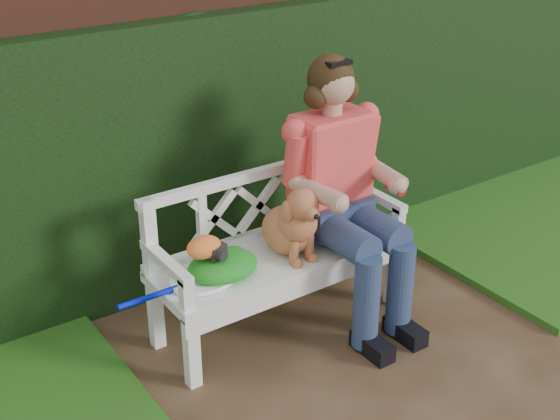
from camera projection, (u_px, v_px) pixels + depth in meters
ground at (407, 399)px, 3.86m from camera, size 60.00×60.00×0.00m
brick_wall at (214, 101)px, 4.78m from camera, size 10.00×0.30×2.20m
ivy_hedge at (233, 147)px, 4.72m from camera, size 10.00×0.18×1.70m
grass_right at (556, 214)px, 5.74m from camera, size 2.60×2.00×0.05m
garden_bench at (280, 288)px, 4.37m from camera, size 1.59×0.63×0.48m
seated_woman at (336, 186)px, 4.30m from camera, size 0.81×1.00×1.61m
dog at (291, 218)px, 4.15m from camera, size 0.41×0.48×0.45m
tennis_racket at (197, 281)px, 3.95m from camera, size 0.75×0.55×0.03m
green_bag at (223, 265)px, 4.00m from camera, size 0.49×0.44×0.14m
camera_item at (216, 251)px, 3.93m from camera, size 0.12×0.10×0.07m
baseball_glove at (204, 247)px, 3.91m from camera, size 0.23×0.21×0.12m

